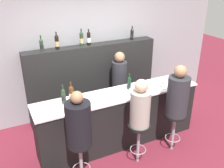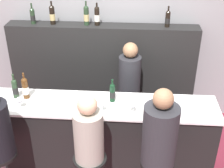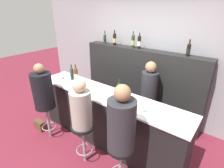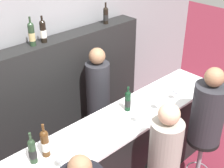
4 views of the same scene
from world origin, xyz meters
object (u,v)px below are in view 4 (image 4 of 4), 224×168
wine_bottle_backbar_2 (32,34)px  wine_glass_0 (60,159)px  wine_glass_3 (176,92)px  guest_seated_middle (166,144)px  bar_stool_right (201,150)px  wine_bottle_counter_1 (45,143)px  wine_bottle_backbar_3 (43,31)px  wine_glass_2 (158,102)px  bartender (98,102)px  wine_bottle_counter_0 (32,151)px  wine_bottle_backbar_4 (106,15)px  guest_seated_right (208,111)px  wine_glass_1 (137,115)px  wine_bottle_counter_2 (128,101)px

wine_bottle_backbar_2 → wine_glass_0: (-0.60, -1.33, -0.60)m
wine_glass_0 → wine_glass_3: (1.60, 0.00, -0.00)m
wine_glass_0 → wine_glass_3: 1.60m
guest_seated_middle → bar_stool_right: size_ratio=1.09×
wine_bottle_counter_1 → wine_bottle_backbar_3: 1.45m
wine_glass_2 → bartender: bartender is taller
guest_seated_middle → bartender: (0.38, 1.40, -0.37)m
guest_seated_middle → bar_stool_right: 0.87m
wine_bottle_counter_0 → wine_glass_0: size_ratio=2.16×
guest_seated_middle → bar_stool_right: bearing=0.0°
bar_stool_right → wine_glass_0: bearing=163.9°
wine_bottle_backbar_4 → bartender: (-0.50, -0.38, -1.00)m
wine_bottle_counter_1 → wine_glass_3: size_ratio=2.39×
wine_bottle_backbar_2 → guest_seated_right: (0.97, -1.78, -0.62)m
wine_glass_1 → bartender: (0.28, 0.94, -0.42)m
wine_glass_3 → guest_seated_middle: bearing=-148.9°
bartender → wine_glass_0: bearing=-142.6°
wine_bottle_backbar_3 → wine_bottle_backbar_2: bearing=180.0°
guest_seated_right → bartender: guest_seated_right is taller
wine_bottle_counter_2 → wine_bottle_backbar_2: bearing=112.0°
wine_bottle_counter_2 → wine_bottle_backbar_4: wine_bottle_backbar_4 is taller
wine_bottle_counter_1 → bartender: size_ratio=0.23×
wine_bottle_counter_1 → bar_stool_right: (1.57, -0.68, -0.59)m
wine_bottle_backbar_2 → guest_seated_middle: bearing=-81.9°
wine_glass_2 → bar_stool_right: (0.27, -0.45, -0.56)m
wine_glass_0 → wine_bottle_backbar_3: bearing=60.5°
bar_stool_right → guest_seated_right: size_ratio=0.81×
wine_glass_0 → wine_glass_2: 1.29m
bar_stool_right → wine_bottle_counter_1: bearing=156.7°
wine_glass_3 → bar_stool_right: wine_glass_3 is taller
wine_bottle_counter_0 → wine_bottle_backbar_4: 2.23m
bartender → wine_glass_2: bearing=-86.5°
wine_bottle_backbar_4 → wine_glass_1: 1.65m
wine_bottle_backbar_2 → wine_glass_1: wine_bottle_backbar_2 is taller
wine_glass_3 → guest_seated_right: size_ratio=0.16×
wine_glass_1 → guest_seated_right: 0.76m
wine_bottle_backbar_4 → bar_stool_right: size_ratio=0.41×
wine_glass_3 → wine_bottle_counter_1: bearing=172.1°
wine_glass_1 → guest_seated_right: bearing=-36.4°
guest_seated_right → bartender: (-0.33, 1.40, -0.41)m
wine_bottle_backbar_4 → guest_seated_middle: (-0.88, -1.78, -0.63)m
wine_bottle_backbar_2 → guest_seated_right: 2.12m
wine_bottle_backbar_3 → wine_glass_2: size_ratio=2.19×
wine_bottle_counter_2 → wine_bottle_backbar_3: size_ratio=0.91×
wine_glass_1 → wine_bottle_counter_1: bearing=166.8°
wine_bottle_backbar_4 → guest_seated_right: 1.88m
wine_glass_1 → bar_stool_right: bearing=-36.4°
wine_bottle_counter_2 → bartender: bearing=75.2°
wine_glass_0 → bar_stool_right: bearing=-16.1°
wine_glass_2 → wine_bottle_backbar_3: bearing=112.2°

